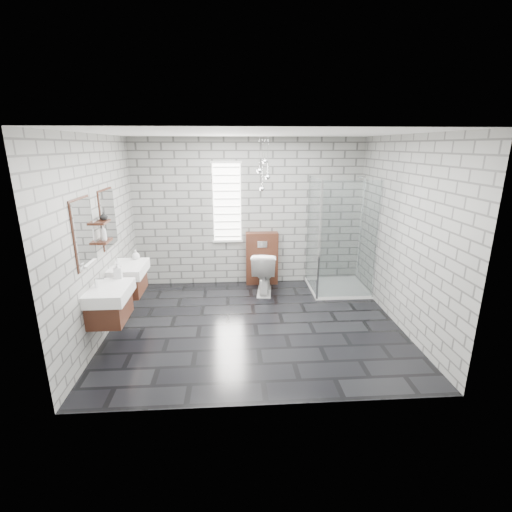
{
  "coord_description": "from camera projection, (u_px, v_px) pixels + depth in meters",
  "views": [
    {
      "loc": [
        -0.32,
        -4.98,
        2.55
      ],
      "look_at": [
        0.04,
        0.35,
        0.95
      ],
      "focal_mm": 26.0,
      "sensor_mm": 36.0,
      "label": 1
    }
  ],
  "objects": [
    {
      "name": "soap_bottle_b",
      "position": [
        136.0,
        255.0,
        5.75
      ],
      "size": [
        0.13,
        0.13,
        0.15
      ],
      "primitive_type": "imported",
      "rotation": [
        0.0,
        0.0,
        0.11
      ],
      "color": "#B2B2B2",
      "rests_on": "vanity_right"
    },
    {
      "name": "soap_bottle_a",
      "position": [
        118.0,
        270.0,
        4.92
      ],
      "size": [
        0.11,
        0.11,
        0.22
      ],
      "primitive_type": "imported",
      "rotation": [
        0.0,
        0.0,
        0.14
      ],
      "color": "#B2B2B2",
      "rests_on": "vanity_left"
    },
    {
      "name": "flush_plate",
      "position": [
        262.0,
        244.0,
        6.82
      ],
      "size": [
        0.18,
        0.01,
        0.12
      ],
      "primitive_type": "cube",
      "color": "silver",
      "rests_on": "cistern_panel"
    },
    {
      "name": "wall_front",
      "position": [
        268.0,
        282.0,
        3.4
      ],
      "size": [
        4.2,
        0.02,
        2.7
      ],
      "primitive_type": "cube",
      "color": "gray",
      "rests_on": "floor"
    },
    {
      "name": "soap_bottle_c",
      "position": [
        103.0,
        233.0,
        4.89
      ],
      "size": [
        0.1,
        0.1,
        0.22
      ],
      "primitive_type": "imported",
      "rotation": [
        0.0,
        0.0,
        0.2
      ],
      "color": "#B2B2B2",
      "rests_on": "shelf_lower"
    },
    {
      "name": "ceiling",
      "position": [
        255.0,
        132.0,
        4.74
      ],
      "size": [
        4.2,
        3.6,
        0.02
      ],
      "primitive_type": "cube",
      "color": "white",
      "rests_on": "wall_back"
    },
    {
      "name": "wall_left",
      "position": [
        99.0,
        238.0,
        4.99
      ],
      "size": [
        0.02,
        3.6,
        2.7
      ],
      "primitive_type": "cube",
      "color": "gray",
      "rests_on": "floor"
    },
    {
      "name": "shelf_upper",
      "position": [
        102.0,
        222.0,
        4.88
      ],
      "size": [
        0.14,
        0.3,
        0.03
      ],
      "primitive_type": "cube",
      "color": "#4A2416",
      "rests_on": "wall_left"
    },
    {
      "name": "toilet",
      "position": [
        264.0,
        272.0,
        6.61
      ],
      "size": [
        0.52,
        0.8,
        0.77
      ],
      "primitive_type": "imported",
      "rotation": [
        0.0,
        0.0,
        3.02
      ],
      "color": "white",
      "rests_on": "floor"
    },
    {
      "name": "shower_enclosure",
      "position": [
        335.0,
        265.0,
        6.6
      ],
      "size": [
        1.0,
        1.0,
        2.03
      ],
      "color": "white",
      "rests_on": "floor"
    },
    {
      "name": "pendant_cluster",
      "position": [
        264.0,
        175.0,
        6.24
      ],
      "size": [
        0.25,
        0.23,
        0.91
      ],
      "color": "silver",
      "rests_on": "ceiling"
    },
    {
      "name": "wall_back",
      "position": [
        249.0,
        213.0,
        6.86
      ],
      "size": [
        4.2,
        0.02,
        2.7
      ],
      "primitive_type": "cube",
      "color": "gray",
      "rests_on": "floor"
    },
    {
      "name": "shelf_lower",
      "position": [
        104.0,
        241.0,
        4.96
      ],
      "size": [
        0.14,
        0.3,
        0.03
      ],
      "primitive_type": "cube",
      "color": "#4A2416",
      "rests_on": "wall_left"
    },
    {
      "name": "vanity_right",
      "position": [
        126.0,
        271.0,
        5.53
      ],
      "size": [
        0.47,
        0.7,
        1.57
      ],
      "color": "#4A2416",
      "rests_on": "wall_left"
    },
    {
      "name": "window",
      "position": [
        227.0,
        203.0,
        6.75
      ],
      "size": [
        0.56,
        0.05,
        1.48
      ],
      "color": "white",
      "rests_on": "wall_back"
    },
    {
      "name": "vanity_left",
      "position": [
        107.0,
        294.0,
        4.66
      ],
      "size": [
        0.47,
        0.7,
        1.57
      ],
      "color": "#4A2416",
      "rests_on": "wall_left"
    },
    {
      "name": "wall_right",
      "position": [
        403.0,
        233.0,
        5.26
      ],
      "size": [
        0.02,
        3.6,
        2.7
      ],
      "primitive_type": "cube",
      "color": "gray",
      "rests_on": "floor"
    },
    {
      "name": "floor",
      "position": [
        255.0,
        325.0,
        5.52
      ],
      "size": [
        4.2,
        3.6,
        0.02
      ],
      "primitive_type": "cube",
      "color": "black",
      "rests_on": "ground"
    },
    {
      "name": "cistern_panel",
      "position": [
        262.0,
        258.0,
        7.01
      ],
      "size": [
        0.6,
        0.2,
        1.0
      ],
      "primitive_type": "cube",
      "color": "#4A2416",
      "rests_on": "floor"
    },
    {
      "name": "vase",
      "position": [
        104.0,
        216.0,
        4.92
      ],
      "size": [
        0.13,
        0.13,
        0.11
      ],
      "primitive_type": "imported",
      "rotation": [
        0.0,
        0.0,
        0.38
      ],
      "color": "#B2B2B2",
      "rests_on": "shelf_upper"
    }
  ]
}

